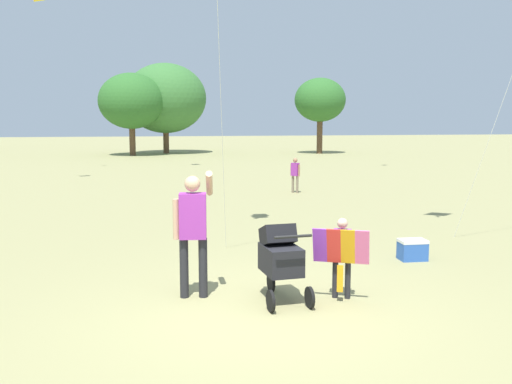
{
  "coord_description": "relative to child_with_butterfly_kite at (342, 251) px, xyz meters",
  "views": [
    {
      "loc": [
        -1.17,
        -6.79,
        2.44
      ],
      "look_at": [
        0.14,
        1.67,
        1.3
      ],
      "focal_mm": 40.9,
      "sensor_mm": 36.0,
      "label": 1
    }
  ],
  "objects": [
    {
      "name": "child_with_butterfly_kite",
      "position": [
        0.0,
        0.0,
        0.0
      ],
      "size": [
        0.74,
        0.49,
        1.09
      ],
      "color": "#232328",
      "rests_on": "ground"
    },
    {
      "name": "stroller",
      "position": [
        -0.82,
        0.05,
        -0.05
      ],
      "size": [
        0.61,
        1.11,
        1.03
      ],
      "color": "black",
      "rests_on": "ground"
    },
    {
      "name": "person_adult_flyer",
      "position": [
        -1.94,
        0.38,
        0.33
      ],
      "size": [
        0.56,
        0.5,
        1.72
      ],
      "color": "#232328",
      "rests_on": "ground"
    },
    {
      "name": "person_red_shirt",
      "position": [
        1.72,
        10.47,
        -0.01
      ],
      "size": [
        0.27,
        0.28,
        1.1
      ],
      "color": "#7F705B",
      "rests_on": "ground"
    },
    {
      "name": "treeline_distant",
      "position": [
        -8.05,
        30.01,
        2.72
      ],
      "size": [
        30.05,
        6.9,
        5.63
      ],
      "color": "brown",
      "rests_on": "ground"
    },
    {
      "name": "cooler_box",
      "position": [
        1.81,
        1.84,
        -0.48
      ],
      "size": [
        0.45,
        0.33,
        0.35
      ],
      "color": "#2D5BB7",
      "rests_on": "ground"
    },
    {
      "name": "ground_plane",
      "position": [
        -1.1,
        -0.47,
        -0.66
      ],
      "size": [
        120.0,
        120.0,
        0.0
      ],
      "primitive_type": "plane",
      "color": "#938E5B"
    }
  ]
}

